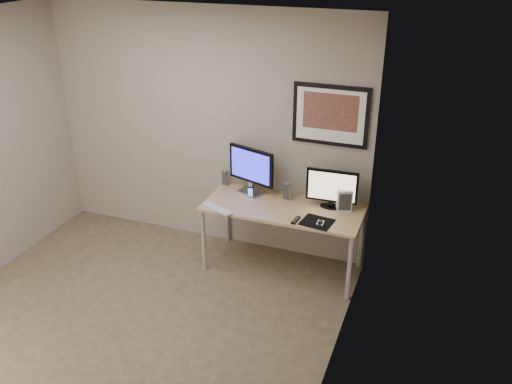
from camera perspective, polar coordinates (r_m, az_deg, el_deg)
floor at (r=5.20m, az=-12.92°, el=-13.30°), size 3.60×3.60×0.00m
room at (r=4.73m, az=-11.95°, el=5.68°), size 3.60×3.60×3.60m
desk at (r=5.48m, az=2.90°, el=-2.11°), size 1.60×0.70×0.73m
framed_art at (r=5.33m, az=7.85°, el=8.01°), size 0.75×0.04×0.60m
monitor_large at (r=5.61m, az=-0.51°, el=2.47°), size 0.53×0.25×0.50m
monitor_tv at (r=5.38m, az=7.99°, el=0.42°), size 0.51×0.13×0.40m
speaker_left at (r=5.89m, az=-3.28°, el=1.53°), size 0.08×0.08×0.17m
speaker_right at (r=5.56m, az=3.33°, el=0.17°), size 0.08×0.08×0.20m
phone_dock at (r=5.57m, az=-0.59°, el=-0.09°), size 0.07×0.07×0.13m
keyboard at (r=5.40m, az=-4.10°, el=-1.73°), size 0.39×0.25×0.01m
mousepad at (r=5.18m, az=6.44°, el=-3.17°), size 0.32×0.30×0.00m
mouse at (r=5.14m, az=6.79°, el=-3.21°), size 0.06×0.10×0.03m
remote at (r=5.18m, az=4.20°, el=-2.96°), size 0.06×0.16×0.02m
fan_unit at (r=5.40m, az=9.27°, el=-0.80°), size 0.17×0.15×0.22m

